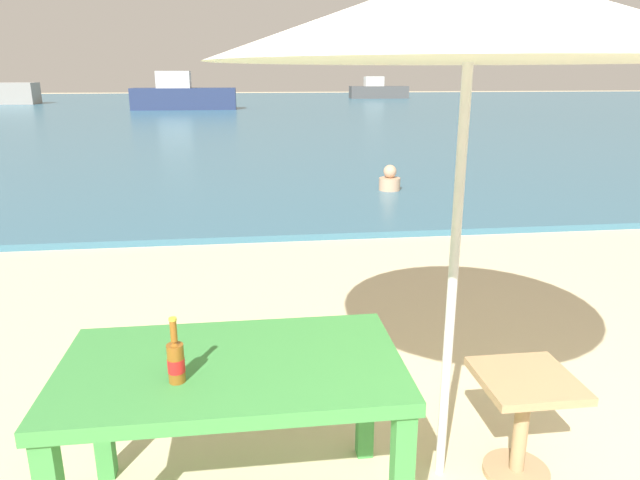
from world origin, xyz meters
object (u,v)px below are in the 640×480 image
object	(u,v)px
patio_umbrella	(472,14)
boat_fishing_trawler	(183,96)
beer_bottle_amber	(176,359)
side_table_wood	(523,411)
boat_tanker	(378,90)
swimmer_person	(390,180)
picnic_table_green	(233,385)

from	to	relation	value
patio_umbrella	boat_fishing_trawler	world-z (taller)	patio_umbrella
beer_bottle_amber	side_table_wood	xyz separation A→B (m)	(1.55, 0.23, -0.50)
beer_bottle_amber	boat_tanker	world-z (taller)	boat_tanker
beer_bottle_amber	swimmer_person	distance (m)	7.32
swimmer_person	picnic_table_green	bearing A→B (deg)	-109.38
patio_umbrella	boat_tanker	size ratio (longest dim) A/B	0.53
patio_umbrella	boat_tanker	xyz separation A→B (m)	(8.99, 40.67, -1.47)
side_table_wood	beer_bottle_amber	bearing A→B (deg)	-171.72
patio_umbrella	boat_fishing_trawler	xyz separation A→B (m)	(-4.09, 28.65, -1.35)
picnic_table_green	side_table_wood	distance (m)	1.39
side_table_wood	swimmer_person	distance (m)	6.68
beer_bottle_amber	boat_fishing_trawler	size ratio (longest dim) A/B	0.05
beer_bottle_amber	swimmer_person	xyz separation A→B (m)	(2.56, 6.83, -0.61)
beer_bottle_amber	patio_umbrella	size ratio (longest dim) A/B	0.12
beer_bottle_amber	side_table_wood	bearing A→B (deg)	8.28
beer_bottle_amber	boat_tanker	bearing A→B (deg)	76.05
swimmer_person	boat_tanker	size ratio (longest dim) A/B	0.09
patio_umbrella	beer_bottle_amber	bearing A→B (deg)	-166.48
patio_umbrella	side_table_wood	size ratio (longest dim) A/B	4.26
swimmer_person	boat_fishing_trawler	size ratio (longest dim) A/B	0.08
beer_bottle_amber	swimmer_person	world-z (taller)	beer_bottle_amber
side_table_wood	swimmer_person	world-z (taller)	side_table_wood
picnic_table_green	beer_bottle_amber	xyz separation A→B (m)	(-0.20, -0.13, 0.20)
boat_tanker	boat_fishing_trawler	bearing A→B (deg)	-137.41
side_table_wood	swimmer_person	bearing A→B (deg)	81.36
picnic_table_green	swimmer_person	distance (m)	7.11
boat_fishing_trawler	beer_bottle_amber	bearing A→B (deg)	-84.27
side_table_wood	boat_tanker	xyz separation A→B (m)	(8.62, 40.72, 0.29)
side_table_wood	picnic_table_green	bearing A→B (deg)	-176.00
patio_umbrella	boat_fishing_trawler	size ratio (longest dim) A/B	0.44
beer_bottle_amber	boat_fishing_trawler	xyz separation A→B (m)	(-2.90, 28.93, -0.08)
patio_umbrella	swimmer_person	world-z (taller)	patio_umbrella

